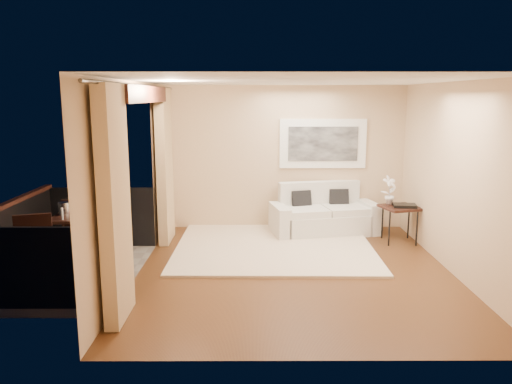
{
  "coord_description": "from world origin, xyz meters",
  "views": [
    {
      "loc": [
        -0.58,
        -6.89,
        2.49
      ],
      "look_at": [
        -0.56,
        0.62,
        1.05
      ],
      "focal_mm": 35.0,
      "sensor_mm": 36.0,
      "label": 1
    }
  ],
  "objects_px": {
    "bistro_table": "(72,222)",
    "orchid": "(389,190)",
    "sofa": "(323,215)",
    "side_table": "(400,210)",
    "ice_bucket": "(64,209)",
    "balcony_chair_near": "(34,250)",
    "balcony_chair_far": "(77,222)"
  },
  "relations": [
    {
      "from": "orchid",
      "to": "balcony_chair_far",
      "type": "distance_m",
      "value": 5.28
    },
    {
      "from": "bistro_table",
      "to": "orchid",
      "type": "bearing_deg",
      "value": 11.94
    },
    {
      "from": "ice_bucket",
      "to": "balcony_chair_far",
      "type": "bearing_deg",
      "value": 73.89
    },
    {
      "from": "side_table",
      "to": "balcony_chair_near",
      "type": "distance_m",
      "value": 5.78
    },
    {
      "from": "balcony_chair_far",
      "to": "ice_bucket",
      "type": "height_order",
      "value": "ice_bucket"
    },
    {
      "from": "side_table",
      "to": "ice_bucket",
      "type": "height_order",
      "value": "ice_bucket"
    },
    {
      "from": "side_table",
      "to": "bistro_table",
      "type": "distance_m",
      "value": 5.39
    },
    {
      "from": "bistro_table",
      "to": "balcony_chair_far",
      "type": "relative_size",
      "value": 0.78
    },
    {
      "from": "bistro_table",
      "to": "ice_bucket",
      "type": "xyz_separation_m",
      "value": [
        -0.14,
        0.11,
        0.18
      ]
    },
    {
      "from": "side_table",
      "to": "ice_bucket",
      "type": "relative_size",
      "value": 3.62
    },
    {
      "from": "sofa",
      "to": "bistro_table",
      "type": "xyz_separation_m",
      "value": [
        -4.07,
        -1.55,
        0.28
      ]
    },
    {
      "from": "side_table",
      "to": "orchid",
      "type": "bearing_deg",
      "value": 136.91
    },
    {
      "from": "sofa",
      "to": "ice_bucket",
      "type": "xyz_separation_m",
      "value": [
        -4.21,
        -1.44,
        0.46
      ]
    },
    {
      "from": "sofa",
      "to": "ice_bucket",
      "type": "distance_m",
      "value": 4.48
    },
    {
      "from": "bistro_table",
      "to": "ice_bucket",
      "type": "relative_size",
      "value": 3.42
    },
    {
      "from": "side_table",
      "to": "bistro_table",
      "type": "relative_size",
      "value": 1.06
    },
    {
      "from": "orchid",
      "to": "sofa",
      "type": "bearing_deg",
      "value": 156.69
    },
    {
      "from": "bistro_table",
      "to": "balcony_chair_near",
      "type": "height_order",
      "value": "balcony_chair_near"
    },
    {
      "from": "bistro_table",
      "to": "ice_bucket",
      "type": "bearing_deg",
      "value": 141.92
    },
    {
      "from": "balcony_chair_far",
      "to": "ice_bucket",
      "type": "distance_m",
      "value": 0.39
    },
    {
      "from": "orchid",
      "to": "balcony_chair_near",
      "type": "relative_size",
      "value": 0.49
    },
    {
      "from": "orchid",
      "to": "bistro_table",
      "type": "relative_size",
      "value": 0.75
    },
    {
      "from": "balcony_chair_far",
      "to": "balcony_chair_near",
      "type": "xyz_separation_m",
      "value": [
        0.1,
        -1.8,
        0.1
      ]
    },
    {
      "from": "side_table",
      "to": "balcony_chair_far",
      "type": "bearing_deg",
      "value": -174.05
    },
    {
      "from": "sofa",
      "to": "side_table",
      "type": "height_order",
      "value": "sofa"
    },
    {
      "from": "balcony_chair_far",
      "to": "balcony_chair_near",
      "type": "distance_m",
      "value": 1.8
    },
    {
      "from": "balcony_chair_near",
      "to": "sofa",
      "type": "bearing_deg",
      "value": 17.85
    },
    {
      "from": "side_table",
      "to": "balcony_chair_near",
      "type": "height_order",
      "value": "balcony_chair_near"
    },
    {
      "from": "balcony_chair_near",
      "to": "ice_bucket",
      "type": "xyz_separation_m",
      "value": [
        -0.18,
        1.53,
        0.18
      ]
    },
    {
      "from": "sofa",
      "to": "balcony_chair_far",
      "type": "bearing_deg",
      "value": -176.15
    },
    {
      "from": "balcony_chair_near",
      "to": "ice_bucket",
      "type": "bearing_deg",
      "value": 78.14
    },
    {
      "from": "bistro_table",
      "to": "ice_bucket",
      "type": "height_order",
      "value": "ice_bucket"
    }
  ]
}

